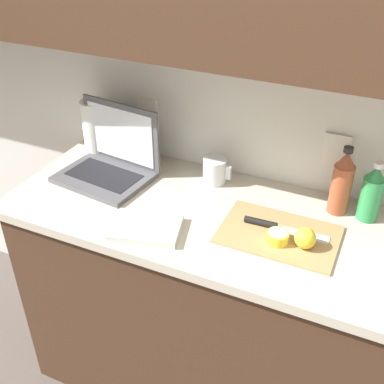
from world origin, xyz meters
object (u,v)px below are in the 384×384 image
Objects in this scene: cutting_board at (279,234)px; bottle_oil_tall at (342,183)px; laptop at (111,160)px; bottle_green_soda at (372,194)px; lemon_whole_beside at (305,238)px; paper_towel_roll at (96,128)px; knife at (271,225)px; measuring_cup at (215,171)px; lemon_half_cut at (278,237)px.

cutting_board is 0.28m from bottle_oil_tall.
bottle_green_soda is (0.94, 0.11, 0.03)m from laptop.
laptop is at bearing 170.07° from lemon_whole_beside.
cutting_board is 0.88m from paper_towel_roll.
knife is 1.13× the size of bottle_oil_tall.
bottle_green_soda is at bearing 0.00° from bottle_oil_tall.
lemon_whole_beside is 0.31× the size of bottle_green_soda.
knife is 2.59× the size of measuring_cup.
laptop is 1.49× the size of bottle_oil_tall.
knife reaches higher than cutting_board.
lemon_whole_beside is (0.79, -0.14, -0.02)m from laptop.
knife is (0.67, -0.08, -0.05)m from laptop.
bottle_green_soda is 2.00× the size of measuring_cup.
cutting_board is 0.34m from bottle_green_soda.
paper_towel_roll is (-0.85, 0.28, 0.09)m from lemon_half_cut.
bottle_green_soda is at bearing 47.72° from lemon_half_cut.
paper_towel_roll is (-0.99, 0.02, 0.00)m from bottle_oil_tall.
bottle_green_soda reaches higher than knife.
cutting_board is at bearing -1.71° from laptop.
knife is at bearing -0.34° from laptop.
lemon_whole_beside is 0.29× the size of paper_towel_roll.
knife is at bearing -14.61° from paper_towel_roll.
cutting_board is 1.74× the size of bottle_green_soda.
bottle_oil_tall is at bearing -0.18° from measuring_cup.
lemon_whole_beside is at bearing -25.93° from knife.
laptop reaches higher than bottle_green_soda.
knife is at bearing 146.86° from cutting_board.
paper_towel_roll is (-0.84, 0.23, 0.11)m from cutting_board.
cutting_board is 0.05m from lemon_half_cut.
lemon_whole_beside is 0.97m from paper_towel_roll.
paper_towel_roll reaches higher than cutting_board.
bottle_oil_tall is at bearing 45.72° from knife.
paper_towel_roll reaches higher than bottle_green_soda.
lemon_whole_beside is at bearing -15.83° from paper_towel_roll.
lemon_whole_beside is 0.47m from measuring_cup.
measuring_cup is (-0.40, 0.25, 0.01)m from lemon_whole_beside.
bottle_green_soda is (0.24, 0.22, 0.09)m from cutting_board.
lemon_half_cut is at bearing -172.48° from lemon_whole_beside.
paper_towel_roll is at bearing 179.17° from bottle_green_soda.
measuring_cup is (-0.28, 0.20, 0.03)m from knife.
bottle_oil_tall is at bearing 77.65° from lemon_whole_beside.
paper_towel_roll is at bearing 163.05° from knife.
laptop is 3.41× the size of measuring_cup.
bottle_oil_tall is 2.29× the size of measuring_cup.
laptop is 0.85m from bottle_oil_tall.
laptop is at bearing -172.46° from bottle_oil_tall.
laptop reaches higher than measuring_cup.
lemon_whole_beside is 0.27× the size of bottle_oil_tall.
measuring_cup is at bearing 140.70° from lemon_half_cut.
knife is at bearing 121.05° from lemon_half_cut.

